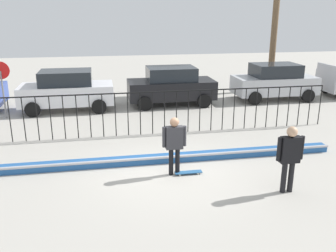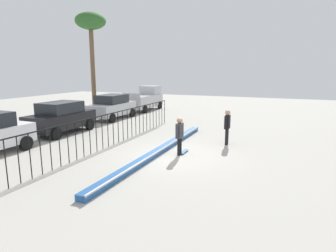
{
  "view_description": "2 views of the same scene",
  "coord_description": "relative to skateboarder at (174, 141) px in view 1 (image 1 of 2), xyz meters",
  "views": [
    {
      "loc": [
        -1.84,
        -9.73,
        4.53
      ],
      "look_at": [
        0.18,
        1.29,
        1.01
      ],
      "focal_mm": 39.12,
      "sensor_mm": 36.0,
      "label": 1
    },
    {
      "loc": [
        -11.59,
        -4.58,
        3.78
      ],
      "look_at": [
        0.82,
        0.69,
        1.14
      ],
      "focal_mm": 30.6,
      "sensor_mm": 36.0,
      "label": 2
    }
  ],
  "objects": [
    {
      "name": "stop_sign",
      "position": [
        -6.16,
        7.08,
        0.59
      ],
      "size": [
        0.76,
        0.07,
        2.5
      ],
      "color": "slate",
      "rests_on": "ground"
    },
    {
      "name": "skateboard",
      "position": [
        0.41,
        -0.07,
        -0.97
      ],
      "size": [
        0.8,
        0.2,
        0.07
      ],
      "rotation": [
        0.0,
        0.0,
        0.32
      ],
      "color": "#26598C",
      "rests_on": "ground"
    },
    {
      "name": "parked_car_silver",
      "position": [
        7.1,
        8.34,
        -0.06
      ],
      "size": [
        4.3,
        2.12,
        1.9
      ],
      "rotation": [
        0.0,
        0.0,
        -0.08
      ],
      "color": "#B7BABF",
      "rests_on": "ground"
    },
    {
      "name": "perimeter_fence",
      "position": [
        -0.09,
        3.76,
        0.01
      ],
      "size": [
        14.04,
        0.04,
        1.66
      ],
      "color": "black",
      "rests_on": "ground"
    },
    {
      "name": "camera_operator",
      "position": [
        2.68,
        -1.59,
        0.05
      ],
      "size": [
        0.73,
        0.27,
        1.8
      ],
      "rotation": [
        0.0,
        0.0,
        2.07
      ],
      "color": "black",
      "rests_on": "ground"
    },
    {
      "name": "skateboarder",
      "position": [
        0.0,
        0.0,
        0.0
      ],
      "size": [
        0.69,
        0.26,
        1.72
      ],
      "rotation": [
        0.0,
        0.0,
        0.02
      ],
      "color": "black",
      "rests_on": "ground"
    },
    {
      "name": "bowl_coping_ledge",
      "position": [
        -0.09,
        0.95,
        -0.91
      ],
      "size": [
        11.0,
        0.41,
        0.27
      ],
      "color": "#235699",
      "rests_on": "ground"
    },
    {
      "name": "parked_car_black",
      "position": [
        1.49,
        8.22,
        -0.06
      ],
      "size": [
        4.3,
        2.12,
        1.9
      ],
      "rotation": [
        0.0,
        0.0,
        0.03
      ],
      "color": "black",
      "rests_on": "ground"
    },
    {
      "name": "ground_plane",
      "position": [
        -0.09,
        0.19,
        -1.03
      ],
      "size": [
        60.0,
        60.0,
        0.0
      ],
      "primitive_type": "plane",
      "color": "#ADA89E"
    },
    {
      "name": "parked_car_white",
      "position": [
        -3.57,
        8.03,
        -0.06
      ],
      "size": [
        4.3,
        2.12,
        1.9
      ],
      "rotation": [
        0.0,
        0.0,
        -0.08
      ],
      "color": "silver",
      "rests_on": "ground"
    }
  ]
}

